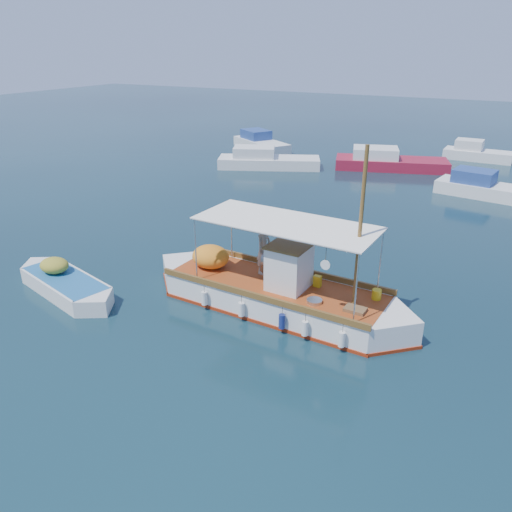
% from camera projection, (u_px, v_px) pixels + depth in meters
% --- Properties ---
extents(ground, '(160.00, 160.00, 0.00)m').
position_uv_depth(ground, '(275.00, 306.00, 18.54)').
color(ground, black).
rests_on(ground, ground).
extents(fishing_caique, '(10.61, 3.42, 6.48)m').
position_uv_depth(fishing_caique, '(274.00, 293.00, 18.25)').
color(fishing_caique, white).
rests_on(fishing_caique, ground).
extents(dinghy, '(5.61, 2.69, 1.42)m').
position_uv_depth(dinghy, '(65.00, 285.00, 19.46)').
color(dinghy, white).
rests_on(dinghy, ground).
extents(bg_boat_nw, '(8.09, 5.28, 1.80)m').
position_uv_depth(bg_boat_nw, '(266.00, 161.00, 38.74)').
color(bg_boat_nw, silver).
rests_on(bg_boat_nw, ground).
extents(bg_boat_n, '(8.81, 5.08, 1.80)m').
position_uv_depth(bg_boat_n, '(388.00, 162.00, 38.37)').
color(bg_boat_n, maroon).
rests_on(bg_boat_n, ground).
extents(bg_boat_ne, '(6.33, 3.19, 1.80)m').
position_uv_depth(bg_boat_ne, '(484.00, 189.00, 31.50)').
color(bg_boat_ne, silver).
rests_on(bg_boat_ne, ground).
extents(bg_boat_far_w, '(6.71, 5.46, 1.80)m').
position_uv_depth(bg_boat_far_w, '(260.00, 143.00, 45.60)').
color(bg_boat_far_w, silver).
rests_on(bg_boat_far_w, ground).
extents(bg_boat_far_n, '(5.35, 2.20, 1.80)m').
position_uv_depth(bg_boat_far_n, '(476.00, 154.00, 41.30)').
color(bg_boat_far_n, silver).
rests_on(bg_boat_far_n, ground).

